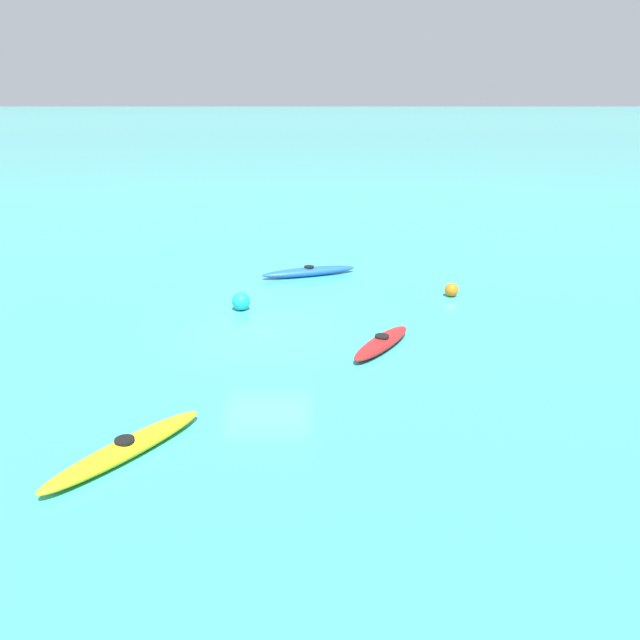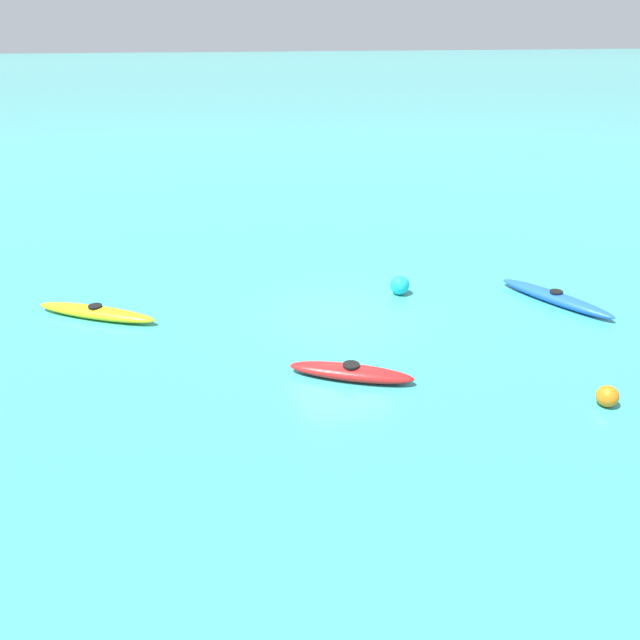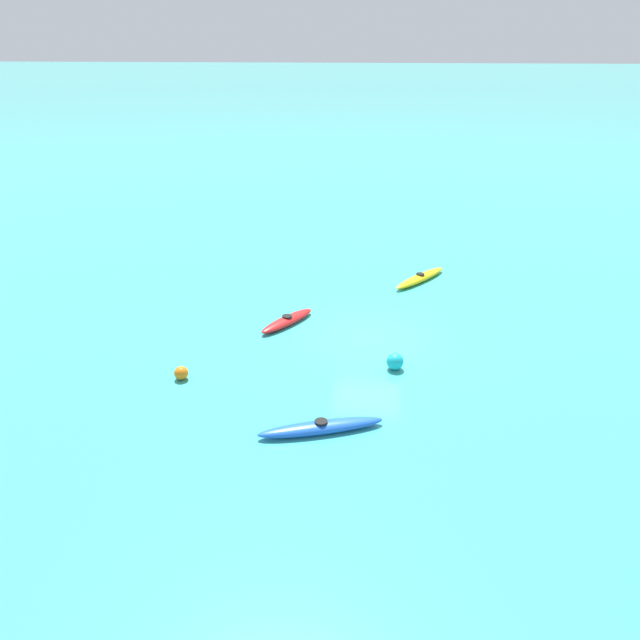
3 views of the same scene
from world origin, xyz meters
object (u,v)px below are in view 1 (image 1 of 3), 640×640
Objects in this scene: buoy_cyan at (241,301)px; buoy_orange at (452,290)px; kayak_yellow at (125,449)px; kayak_red at (382,343)px; kayak_blue at (309,272)px.

buoy_orange is (-1.42, 6.81, -0.06)m from buoy_cyan.
kayak_yellow is 7.46m from kayak_red.
buoy_orange is at bearing 149.25° from kayak_red.
buoy_cyan is 6.96m from buoy_orange.
kayak_yellow is 1.20× the size of kayak_red.
buoy_orange reaches higher than kayak_red.
buoy_cyan is at bearing -78.23° from buoy_orange.
kayak_red is 4.75× the size of buoy_cyan.
kayak_yellow is 0.91× the size of kayak_blue.
buoy_cyan reaches higher than kayak_red.
buoy_cyan is at bearing -27.54° from kayak_blue.
kayak_red is at bearing 52.33° from buoy_cyan.
buoy_cyan reaches higher than buoy_orange.
buoy_orange is at bearing 101.77° from buoy_cyan.
kayak_blue is 4.41m from buoy_cyan.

